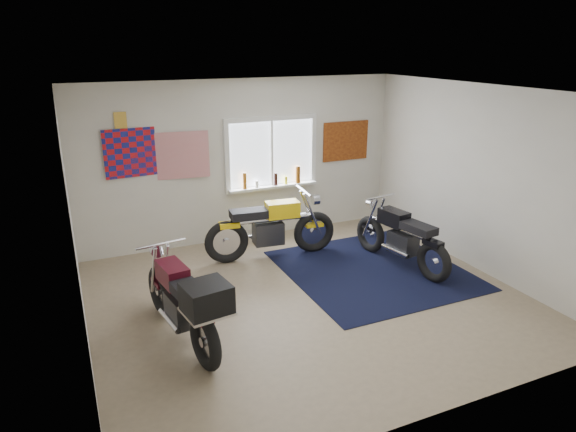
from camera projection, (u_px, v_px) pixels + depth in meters
name	position (u px, v px, depth m)	size (l,w,h in m)	color
ground	(308.00, 298.00, 6.85)	(5.50, 5.50, 0.00)	#9E896B
room_shell	(310.00, 179.00, 6.32)	(5.50, 5.50, 5.50)	white
navy_rug	(373.00, 270.00, 7.69)	(2.50, 2.60, 0.01)	black
window_assembly	(272.00, 158.00, 8.73)	(1.66, 0.17, 1.26)	white
oil_bottles	(277.00, 178.00, 8.81)	(1.06, 0.09, 0.30)	#955215
flag_display	(120.00, 120.00, 7.56)	(1.60, 0.10, 1.17)	red
triumph_poster	(346.00, 141.00, 9.24)	(0.90, 0.03, 0.70)	#A54C14
yellow_triumph	(271.00, 229.00, 8.02)	(2.12, 0.63, 1.07)	black
black_chrome_bike	(401.00, 239.00, 7.72)	(0.60, 1.92, 0.99)	black
maroon_tourer	(185.00, 302.00, 5.65)	(0.74, 2.00, 1.02)	black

